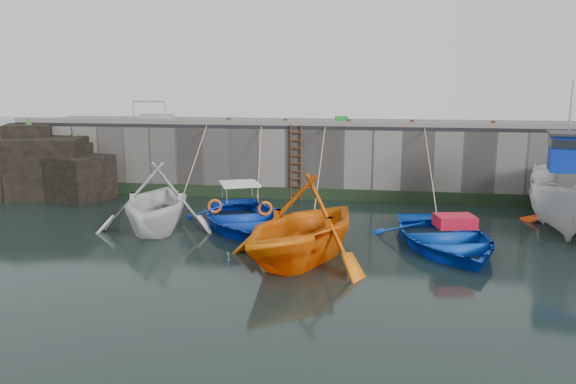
% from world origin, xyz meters
% --- Properties ---
extents(ground, '(120.00, 120.00, 0.00)m').
position_xyz_m(ground, '(0.00, 0.00, 0.00)').
color(ground, black).
rests_on(ground, ground).
extents(quay_back, '(30.00, 5.00, 3.00)m').
position_xyz_m(quay_back, '(0.00, 12.50, 1.50)').
color(quay_back, slate).
rests_on(quay_back, ground).
extents(road_back, '(30.00, 5.00, 0.16)m').
position_xyz_m(road_back, '(0.00, 12.50, 3.08)').
color(road_back, black).
rests_on(road_back, quay_back).
extents(kerb_back, '(30.00, 0.30, 0.20)m').
position_xyz_m(kerb_back, '(0.00, 10.15, 3.26)').
color(kerb_back, slate).
rests_on(kerb_back, road_back).
extents(algae_back, '(30.00, 0.08, 0.50)m').
position_xyz_m(algae_back, '(0.00, 9.96, 0.25)').
color(algae_back, black).
rests_on(algae_back, ground).
extents(rock_outcrop, '(5.85, 4.24, 3.41)m').
position_xyz_m(rock_outcrop, '(-12.92, 9.11, 1.26)').
color(rock_outcrop, black).
rests_on(rock_outcrop, ground).
extents(ladder, '(0.51, 0.08, 3.20)m').
position_xyz_m(ladder, '(-2.00, 9.91, 1.59)').
color(ladder, '#3F1E0F').
rests_on(ladder, ground).
extents(boat_near_white, '(5.16, 5.69, 2.60)m').
position_xyz_m(boat_near_white, '(-6.02, 4.33, 0.00)').
color(boat_near_white, silver).
rests_on(boat_near_white, ground).
extents(boat_near_white_rope, '(0.04, 4.10, 3.10)m').
position_xyz_m(boat_near_white_rope, '(-6.02, 8.41, 0.00)').
color(boat_near_white_rope, tan).
rests_on(boat_near_white_rope, ground).
extents(boat_near_blue, '(5.79, 6.64, 1.15)m').
position_xyz_m(boat_near_blue, '(-3.20, 5.13, 0.00)').
color(boat_near_blue, '#0C39C1').
rests_on(boat_near_blue, ground).
extents(boat_near_blue_rope, '(0.04, 3.52, 3.10)m').
position_xyz_m(boat_near_blue_rope, '(-3.20, 8.82, 0.00)').
color(boat_near_blue_rope, tan).
rests_on(boat_near_blue_rope, ground).
extents(boat_near_blacktrim, '(6.33, 6.68, 2.77)m').
position_xyz_m(boat_near_blacktrim, '(-0.60, 1.64, 0.00)').
color(boat_near_blacktrim, orange).
rests_on(boat_near_blacktrim, ground).
extents(boat_near_blacktrim_rope, '(0.04, 6.41, 3.10)m').
position_xyz_m(boat_near_blacktrim_rope, '(-0.60, 7.07, 0.00)').
color(boat_near_blacktrim_rope, tan).
rests_on(boat_near_blacktrim_rope, ground).
extents(boat_near_navy, '(5.05, 6.24, 1.14)m').
position_xyz_m(boat_near_navy, '(3.51, 3.66, 0.00)').
color(boat_near_navy, blue).
rests_on(boat_near_navy, ground).
extents(boat_near_navy_rope, '(0.04, 4.64, 3.10)m').
position_xyz_m(boat_near_navy_rope, '(3.51, 8.08, 0.00)').
color(boat_near_navy_rope, tan).
rests_on(boat_near_navy_rope, ground).
extents(boat_far_white, '(3.58, 6.62, 5.42)m').
position_xyz_m(boat_far_white, '(7.90, 6.74, 1.03)').
color(boat_far_white, silver).
rests_on(boat_far_white, ground).
extents(fish_crate, '(0.60, 0.50, 0.33)m').
position_xyz_m(fish_crate, '(-0.20, 11.54, 3.33)').
color(fish_crate, '#198928').
rests_on(fish_crate, road_back).
extents(railing, '(1.60, 1.05, 1.00)m').
position_xyz_m(railing, '(-8.75, 11.25, 3.36)').
color(railing, '#A5A8AD').
rests_on(railing, road_back).
extents(bollard_a, '(0.18, 0.18, 0.28)m').
position_xyz_m(bollard_a, '(-5.00, 10.25, 3.30)').
color(bollard_a, '#3F1E0F').
rests_on(bollard_a, road_back).
extents(bollard_b, '(0.18, 0.18, 0.28)m').
position_xyz_m(bollard_b, '(-2.50, 10.25, 3.30)').
color(bollard_b, '#3F1E0F').
rests_on(bollard_b, road_back).
extents(bollard_c, '(0.18, 0.18, 0.28)m').
position_xyz_m(bollard_c, '(0.20, 10.25, 3.30)').
color(bollard_c, '#3F1E0F').
rests_on(bollard_c, road_back).
extents(bollard_d, '(0.18, 0.18, 0.28)m').
position_xyz_m(bollard_d, '(2.80, 10.25, 3.30)').
color(bollard_d, '#3F1E0F').
rests_on(bollard_d, road_back).
extents(bollard_e, '(0.18, 0.18, 0.28)m').
position_xyz_m(bollard_e, '(6.00, 10.25, 3.30)').
color(bollard_e, '#3F1E0F').
rests_on(bollard_e, road_back).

